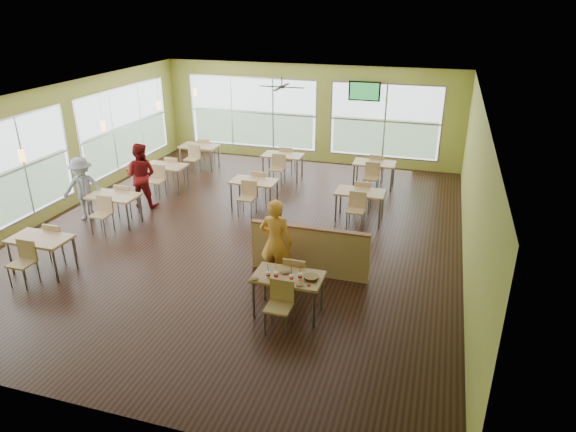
% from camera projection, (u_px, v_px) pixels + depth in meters
% --- Properties ---
extents(room, '(12.00, 12.04, 3.20)m').
position_uv_depth(room, '(243.00, 167.00, 11.68)').
color(room, black).
rests_on(room, ground).
extents(window_bays, '(9.24, 10.24, 2.38)m').
position_uv_depth(window_bays, '(197.00, 133.00, 15.14)').
color(window_bays, white).
rests_on(window_bays, room).
extents(main_table, '(1.22, 1.52, 0.87)m').
position_uv_depth(main_table, '(288.00, 282.00, 8.89)').
color(main_table, tan).
rests_on(main_table, floor).
extents(half_wall_divider, '(2.40, 0.14, 1.04)m').
position_uv_depth(half_wall_divider, '(309.00, 251.00, 10.21)').
color(half_wall_divider, tan).
rests_on(half_wall_divider, floor).
extents(dining_tables, '(6.92, 8.72, 0.87)m').
position_uv_depth(dining_tables, '(231.00, 179.00, 13.85)').
color(dining_tables, tan).
rests_on(dining_tables, floor).
extents(pendant_lights, '(0.11, 7.31, 0.86)m').
position_uv_depth(pendant_lights, '(132.00, 115.00, 12.79)').
color(pendant_lights, '#2D2119').
rests_on(pendant_lights, ceiling).
extents(ceiling_fan, '(1.25, 1.25, 0.29)m').
position_uv_depth(ceiling_fan, '(282.00, 87.00, 13.79)').
color(ceiling_fan, '#2D2119').
rests_on(ceiling_fan, ceiling).
extents(tv_backwall, '(1.00, 0.07, 0.60)m').
position_uv_depth(tv_backwall, '(364.00, 91.00, 16.05)').
color(tv_backwall, black).
rests_on(tv_backwall, wall_back).
extents(man_plaid, '(0.66, 0.44, 1.76)m').
position_uv_depth(man_plaid, '(276.00, 242.00, 9.75)').
color(man_plaid, '#D05D17').
rests_on(man_plaid, floor).
extents(patron_maroon, '(0.91, 0.74, 1.73)m').
position_uv_depth(patron_maroon, '(141.00, 175.00, 13.46)').
color(patron_maroon, maroon).
rests_on(patron_maroon, floor).
extents(patron_grey, '(1.18, 0.92, 1.60)m').
position_uv_depth(patron_grey, '(83.00, 189.00, 12.70)').
color(patron_grey, slate).
rests_on(patron_grey, floor).
extents(cup_blue, '(0.09, 0.09, 0.31)m').
position_uv_depth(cup_blue, '(268.00, 274.00, 8.76)').
color(cup_blue, white).
rests_on(cup_blue, main_table).
extents(cup_yellow, '(0.09, 0.09, 0.33)m').
position_uv_depth(cup_yellow, '(276.00, 275.00, 8.74)').
color(cup_yellow, white).
rests_on(cup_yellow, main_table).
extents(cup_red_near, '(0.08, 0.08, 0.30)m').
position_uv_depth(cup_red_near, '(292.00, 278.00, 8.67)').
color(cup_red_near, white).
rests_on(cup_red_near, main_table).
extents(cup_red_far, '(0.09, 0.09, 0.31)m').
position_uv_depth(cup_red_far, '(300.00, 276.00, 8.71)').
color(cup_red_far, white).
rests_on(cup_red_far, main_table).
extents(food_basket, '(0.27, 0.27, 0.06)m').
position_uv_depth(food_basket, '(311.00, 277.00, 8.72)').
color(food_basket, black).
rests_on(food_basket, main_table).
extents(ketchup_cup, '(0.06, 0.06, 0.02)m').
position_uv_depth(ketchup_cup, '(309.00, 285.00, 8.54)').
color(ketchup_cup, '#AC3516').
rests_on(ketchup_cup, main_table).
extents(wrapper_left, '(0.19, 0.18, 0.04)m').
position_uv_depth(wrapper_left, '(254.00, 278.00, 8.72)').
color(wrapper_left, '#A4854F').
rests_on(wrapper_left, main_table).
extents(wrapper_mid, '(0.25, 0.23, 0.05)m').
position_uv_depth(wrapper_mid, '(286.00, 271.00, 8.94)').
color(wrapper_mid, '#A4854F').
rests_on(wrapper_mid, main_table).
extents(wrapper_right, '(0.16, 0.15, 0.03)m').
position_uv_depth(wrapper_right, '(300.00, 285.00, 8.54)').
color(wrapper_right, '#A4854F').
rests_on(wrapper_right, main_table).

